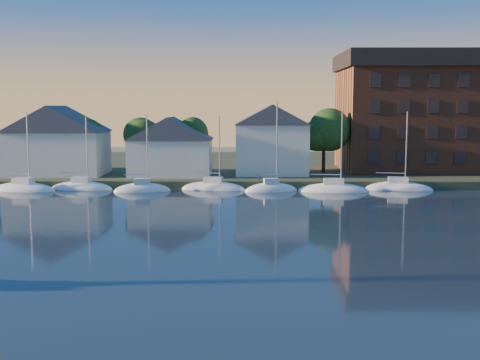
{
  "coord_description": "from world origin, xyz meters",
  "views": [
    {
      "loc": [
        4.16,
        -25.87,
        10.53
      ],
      "look_at": [
        3.82,
        22.0,
        4.65
      ],
      "focal_mm": 45.0,
      "sensor_mm": 36.0,
      "label": 1
    }
  ],
  "objects_px": {
    "clubhouse_centre": "(171,146)",
    "clubhouse_east": "(271,139)",
    "condo_block": "(443,111)",
    "clubhouse_west": "(57,139)"
  },
  "relations": [
    {
      "from": "clubhouse_centre",
      "to": "condo_block",
      "type": "bearing_deg",
      "value": 11.24
    },
    {
      "from": "clubhouse_centre",
      "to": "condo_block",
      "type": "xyz_separation_m",
      "value": [
        40.0,
        7.95,
        4.66
      ]
    },
    {
      "from": "condo_block",
      "to": "clubhouse_centre",
      "type": "bearing_deg",
      "value": -168.76
    },
    {
      "from": "clubhouse_east",
      "to": "condo_block",
      "type": "relative_size",
      "value": 0.34
    },
    {
      "from": "clubhouse_centre",
      "to": "clubhouse_east",
      "type": "xyz_separation_m",
      "value": [
        14.0,
        2.0,
        0.87
      ]
    },
    {
      "from": "clubhouse_west",
      "to": "clubhouse_east",
      "type": "xyz_separation_m",
      "value": [
        30.0,
        1.0,
        0.07
      ]
    },
    {
      "from": "condo_block",
      "to": "clubhouse_east",
      "type": "bearing_deg",
      "value": -167.11
    },
    {
      "from": "clubhouse_centre",
      "to": "condo_block",
      "type": "relative_size",
      "value": 0.37
    },
    {
      "from": "clubhouse_west",
      "to": "clubhouse_east",
      "type": "distance_m",
      "value": 30.02
    },
    {
      "from": "clubhouse_centre",
      "to": "clubhouse_east",
      "type": "bearing_deg",
      "value": 8.13
    }
  ]
}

